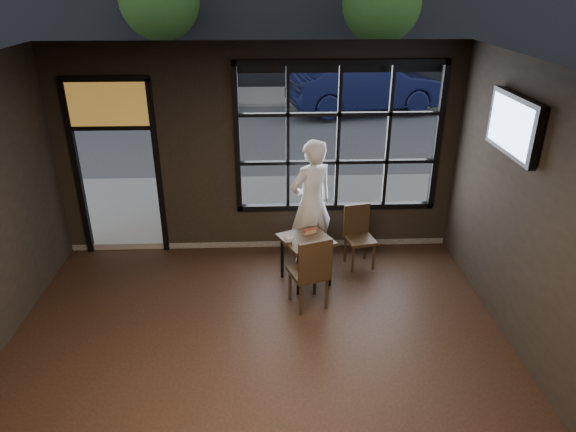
{
  "coord_description": "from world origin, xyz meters",
  "views": [
    {
      "loc": [
        0.15,
        -3.85,
        3.96
      ],
      "look_at": [
        0.4,
        2.2,
        1.15
      ],
      "focal_mm": 32.0,
      "sensor_mm": 36.0,
      "label": 1
    }
  ],
  "objects_px": {
    "man": "(311,203)",
    "cafe_table": "(306,260)",
    "navy_car": "(366,86)",
    "chair_near": "(308,270)"
  },
  "relations": [
    {
      "from": "chair_near",
      "to": "navy_car",
      "type": "xyz_separation_m",
      "value": [
        2.63,
        10.46,
        0.38
      ]
    },
    {
      "from": "man",
      "to": "navy_car",
      "type": "height_order",
      "value": "man"
    },
    {
      "from": "navy_car",
      "to": "man",
      "type": "bearing_deg",
      "value": 153.76
    },
    {
      "from": "cafe_table",
      "to": "chair_near",
      "type": "bearing_deg",
      "value": -115.6
    },
    {
      "from": "cafe_table",
      "to": "navy_car",
      "type": "xyz_separation_m",
      "value": [
        2.61,
        9.88,
        0.56
      ]
    },
    {
      "from": "man",
      "to": "navy_car",
      "type": "bearing_deg",
      "value": -133.76
    },
    {
      "from": "cafe_table",
      "to": "navy_car",
      "type": "distance_m",
      "value": 10.24
    },
    {
      "from": "cafe_table",
      "to": "navy_car",
      "type": "bearing_deg",
      "value": 50.71
    },
    {
      "from": "man",
      "to": "cafe_table",
      "type": "bearing_deg",
      "value": 50.52
    },
    {
      "from": "chair_near",
      "to": "man",
      "type": "distance_m",
      "value": 1.25
    }
  ]
}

